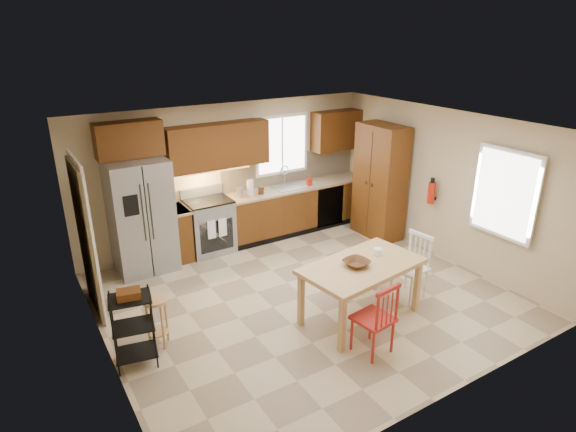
% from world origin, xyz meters
% --- Properties ---
extents(floor, '(5.50, 5.50, 0.00)m').
position_xyz_m(floor, '(0.00, 0.00, 0.00)').
color(floor, tan).
rests_on(floor, ground).
extents(ceiling, '(5.50, 5.00, 0.02)m').
position_xyz_m(ceiling, '(0.00, 0.00, 2.50)').
color(ceiling, silver).
rests_on(ceiling, ground).
extents(wall_back, '(5.50, 0.02, 2.50)m').
position_xyz_m(wall_back, '(0.00, 2.50, 1.25)').
color(wall_back, '#CCB793').
rests_on(wall_back, ground).
extents(wall_front, '(5.50, 0.02, 2.50)m').
position_xyz_m(wall_front, '(0.00, -2.50, 1.25)').
color(wall_front, '#CCB793').
rests_on(wall_front, ground).
extents(wall_left, '(0.02, 5.00, 2.50)m').
position_xyz_m(wall_left, '(-2.75, 0.00, 1.25)').
color(wall_left, '#CCB793').
rests_on(wall_left, ground).
extents(wall_right, '(0.02, 5.00, 2.50)m').
position_xyz_m(wall_right, '(2.75, 0.00, 1.25)').
color(wall_right, '#CCB793').
rests_on(wall_right, ground).
extents(refrigerator, '(0.92, 0.75, 1.82)m').
position_xyz_m(refrigerator, '(-1.70, 2.12, 0.91)').
color(refrigerator, gray).
rests_on(refrigerator, floor).
extents(range_stove, '(0.76, 0.63, 0.92)m').
position_xyz_m(range_stove, '(-0.55, 2.19, 0.46)').
color(range_stove, gray).
rests_on(range_stove, floor).
extents(base_cabinet_narrow, '(0.30, 0.60, 0.90)m').
position_xyz_m(base_cabinet_narrow, '(-1.10, 2.20, 0.45)').
color(base_cabinet_narrow, '#5D3111').
rests_on(base_cabinet_narrow, floor).
extents(base_cabinet_run, '(2.92, 0.60, 0.90)m').
position_xyz_m(base_cabinet_run, '(1.29, 2.20, 0.45)').
color(base_cabinet_run, '#5D3111').
rests_on(base_cabinet_run, floor).
extents(dishwasher, '(0.60, 0.02, 0.78)m').
position_xyz_m(dishwasher, '(1.85, 1.91, 0.45)').
color(dishwasher, black).
rests_on(dishwasher, floor).
extents(backsplash, '(2.92, 0.03, 0.55)m').
position_xyz_m(backsplash, '(1.29, 2.48, 1.18)').
color(backsplash, beige).
rests_on(backsplash, wall_back).
extents(upper_over_fridge, '(1.00, 0.35, 0.55)m').
position_xyz_m(upper_over_fridge, '(-1.70, 2.33, 2.10)').
color(upper_over_fridge, '#542A0E').
rests_on(upper_over_fridge, wall_back).
extents(upper_left_block, '(1.80, 0.35, 0.75)m').
position_xyz_m(upper_left_block, '(-0.25, 2.33, 1.83)').
color(upper_left_block, '#542A0E').
rests_on(upper_left_block, wall_back).
extents(upper_right_block, '(1.00, 0.35, 0.75)m').
position_xyz_m(upper_right_block, '(2.25, 2.33, 1.83)').
color(upper_right_block, '#542A0E').
rests_on(upper_right_block, wall_back).
extents(window_back, '(1.12, 0.04, 1.12)m').
position_xyz_m(window_back, '(1.10, 2.48, 1.65)').
color(window_back, white).
rests_on(window_back, wall_back).
extents(sink, '(0.62, 0.46, 0.16)m').
position_xyz_m(sink, '(1.10, 2.20, 0.86)').
color(sink, gray).
rests_on(sink, base_cabinet_run).
extents(undercab_glow, '(1.60, 0.30, 0.01)m').
position_xyz_m(undercab_glow, '(-0.55, 2.30, 1.43)').
color(undercab_glow, '#FFBF66').
rests_on(undercab_glow, wall_back).
extents(soap_bottle, '(0.09, 0.09, 0.19)m').
position_xyz_m(soap_bottle, '(1.48, 2.10, 1.00)').
color(soap_bottle, red).
rests_on(soap_bottle, base_cabinet_run).
extents(paper_towel, '(0.12, 0.12, 0.28)m').
position_xyz_m(paper_towel, '(0.25, 2.15, 1.04)').
color(paper_towel, white).
rests_on(paper_towel, base_cabinet_run).
extents(canister_steel, '(0.11, 0.11, 0.18)m').
position_xyz_m(canister_steel, '(0.05, 2.15, 0.99)').
color(canister_steel, gray).
rests_on(canister_steel, base_cabinet_run).
extents(canister_wood, '(0.10, 0.10, 0.14)m').
position_xyz_m(canister_wood, '(0.45, 2.12, 0.97)').
color(canister_wood, '#522B16').
rests_on(canister_wood, base_cabinet_run).
extents(pantry, '(0.50, 0.95, 2.10)m').
position_xyz_m(pantry, '(2.43, 1.20, 1.05)').
color(pantry, '#5D3111').
rests_on(pantry, floor).
extents(fire_extinguisher, '(0.12, 0.12, 0.36)m').
position_xyz_m(fire_extinguisher, '(2.63, 0.15, 1.10)').
color(fire_extinguisher, red).
rests_on(fire_extinguisher, wall_right).
extents(window_right, '(0.04, 1.02, 1.32)m').
position_xyz_m(window_right, '(2.68, -1.15, 1.45)').
color(window_right, white).
rests_on(window_right, wall_right).
extents(doorway, '(0.04, 0.95, 2.10)m').
position_xyz_m(doorway, '(-2.67, 1.30, 1.05)').
color(doorway, '#8C7A59').
rests_on(doorway, wall_left).
extents(dining_table, '(1.73, 1.12, 0.79)m').
position_xyz_m(dining_table, '(0.34, -0.83, 0.39)').
color(dining_table, '#DEB16F').
rests_on(dining_table, floor).
extents(chair_red, '(0.50, 0.50, 0.95)m').
position_xyz_m(chair_red, '(-0.01, -1.48, 0.48)').
color(chair_red, '#A31F19').
rests_on(chair_red, floor).
extents(chair_white, '(0.50, 0.50, 0.95)m').
position_xyz_m(chair_white, '(1.29, -0.78, 0.48)').
color(chair_white, white).
rests_on(chair_white, floor).
extents(table_bowl, '(0.37, 0.37, 0.08)m').
position_xyz_m(table_bowl, '(0.24, -0.83, 0.80)').
color(table_bowl, '#522B16').
rests_on(table_bowl, dining_table).
extents(table_jar, '(0.14, 0.14, 0.14)m').
position_xyz_m(table_jar, '(0.70, -0.72, 0.83)').
color(table_jar, white).
rests_on(table_jar, dining_table).
extents(bar_stool, '(0.39, 0.39, 0.66)m').
position_xyz_m(bar_stool, '(-2.17, 0.00, 0.33)').
color(bar_stool, '#DEB16F').
rests_on(bar_stool, floor).
extents(utility_cart, '(0.53, 0.45, 0.93)m').
position_xyz_m(utility_cart, '(-2.50, -0.22, 0.46)').
color(utility_cart, black).
rests_on(utility_cart, floor).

